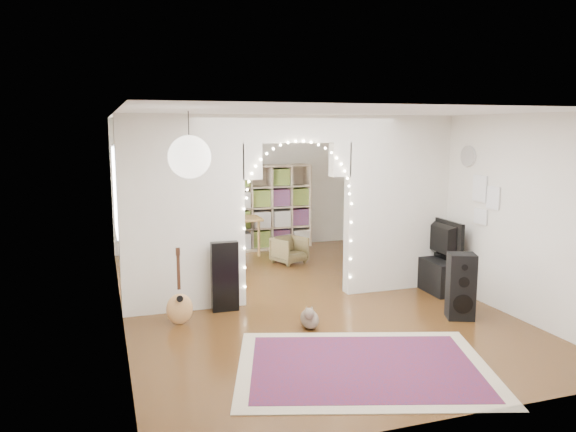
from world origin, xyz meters
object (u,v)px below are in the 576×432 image
object	(u,v)px
dining_table	(229,221)
dining_chair_left	(208,256)
dining_chair_right	(289,250)
floor_speaker	(461,286)
media_console	(435,274)
acoustic_guitar	(179,296)
bookcase	(270,207)

from	to	relation	value
dining_table	dining_chair_left	world-z (taller)	dining_table
dining_chair_right	floor_speaker	bearing A→B (deg)	-96.00
media_console	dining_chair_left	xyz separation A→B (m)	(-3.13, 2.38, 0.00)
floor_speaker	media_console	size ratio (longest dim) A/B	0.88
floor_speaker	media_console	xyz separation A→B (m)	(0.44, 1.27, -0.19)
dining_table	dining_chair_left	bearing A→B (deg)	-120.72
acoustic_guitar	floor_speaker	xyz separation A→B (m)	(3.57, -0.95, 0.06)
dining_table	dining_chair_right	bearing A→B (deg)	-48.73
acoustic_guitar	dining_table	distance (m)	4.03
media_console	dining_chair_right	world-z (taller)	same
dining_chair_left	dining_chair_right	xyz separation A→B (m)	(1.53, -0.01, -0.00)
dining_table	dining_chair_left	xyz separation A→B (m)	(-0.62, -1.03, -0.43)
floor_speaker	dining_table	distance (m)	5.13
dining_table	floor_speaker	bearing A→B (deg)	-65.85
media_console	acoustic_guitar	bearing A→B (deg)	-173.49
media_console	dining_chair_right	size ratio (longest dim) A/B	1.82
floor_speaker	dining_table	xyz separation A→B (m)	(-2.08, 4.68, 0.24)
acoustic_guitar	floor_speaker	bearing A→B (deg)	-18.43
media_console	dining_table	distance (m)	4.26
acoustic_guitar	media_console	xyz separation A→B (m)	(4.01, 0.32, -0.12)
floor_speaker	media_console	world-z (taller)	floor_speaker
bookcase	acoustic_guitar	bearing A→B (deg)	-128.82
dining_chair_left	bookcase	bearing A→B (deg)	62.04
acoustic_guitar	bookcase	distance (m)	4.80
floor_speaker	acoustic_guitar	bearing A→B (deg)	-172.80
dining_chair_right	media_console	bearing A→B (deg)	-79.66
floor_speaker	dining_table	size ratio (longest dim) A/B	0.73
floor_speaker	dining_chair_left	size ratio (longest dim) A/B	1.58
dining_table	dining_chair_right	world-z (taller)	dining_table
media_console	bookcase	distance (m)	4.14
acoustic_guitar	floor_speaker	world-z (taller)	acoustic_guitar
dining_chair_right	dining_chair_left	bearing A→B (deg)	155.68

